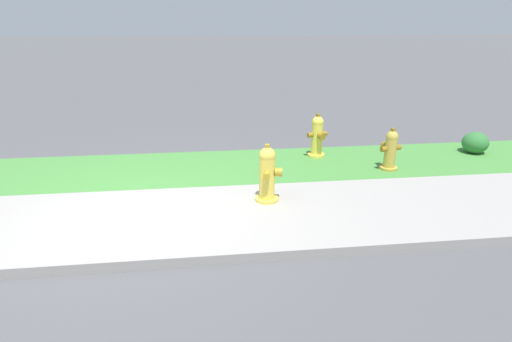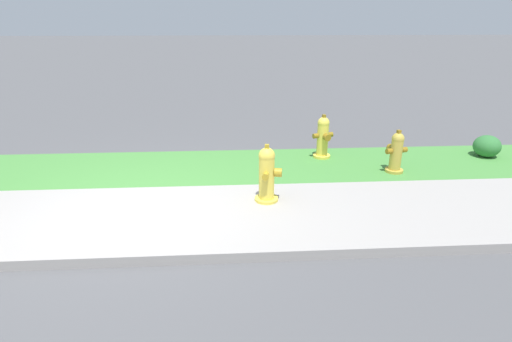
# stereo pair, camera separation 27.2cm
# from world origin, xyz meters

# --- Properties ---
(ground_plane) EXTENTS (120.00, 120.00, 0.00)m
(ground_plane) POSITION_xyz_m (0.00, 0.00, 0.00)
(ground_plane) COLOR #515154
(sidewalk_pavement) EXTENTS (18.00, 1.91, 0.01)m
(sidewalk_pavement) POSITION_xyz_m (0.00, 0.00, 0.01)
(sidewalk_pavement) COLOR #9E9993
(sidewalk_pavement) RESTS_ON ground
(grass_verge) EXTENTS (18.00, 1.74, 0.01)m
(grass_verge) POSITION_xyz_m (0.00, 1.82, 0.00)
(grass_verge) COLOR #47893D
(grass_verge) RESTS_ON ground
(street_curb) EXTENTS (18.00, 0.16, 0.12)m
(street_curb) POSITION_xyz_m (0.00, -1.03, 0.06)
(street_curb) COLOR #9E9993
(street_curb) RESTS_ON ground
(fire_hydrant_across_street) EXTENTS (0.38, 0.35, 0.71)m
(fire_hydrant_across_street) POSITION_xyz_m (4.00, 1.38, 0.34)
(fire_hydrant_across_street) COLOR gold
(fire_hydrant_across_street) RESTS_ON ground
(fire_hydrant_far_end) EXTENTS (0.38, 0.40, 0.82)m
(fire_hydrant_far_end) POSITION_xyz_m (1.80, 0.38, 0.40)
(fire_hydrant_far_end) COLOR yellow
(fire_hydrant_far_end) RESTS_ON ground
(fire_hydrant_by_grass_verge) EXTENTS (0.39, 0.36, 0.79)m
(fire_hydrant_by_grass_verge) POSITION_xyz_m (2.97, 2.18, 0.38)
(fire_hydrant_by_grass_verge) COLOR yellow
(fire_hydrant_by_grass_verge) RESTS_ON ground
(shrub_bush_near_lamp) EXTENTS (0.47, 0.47, 0.40)m
(shrub_bush_near_lamp) POSITION_xyz_m (5.98, 2.04, 0.20)
(shrub_bush_near_lamp) COLOR #337538
(shrub_bush_near_lamp) RESTS_ON ground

